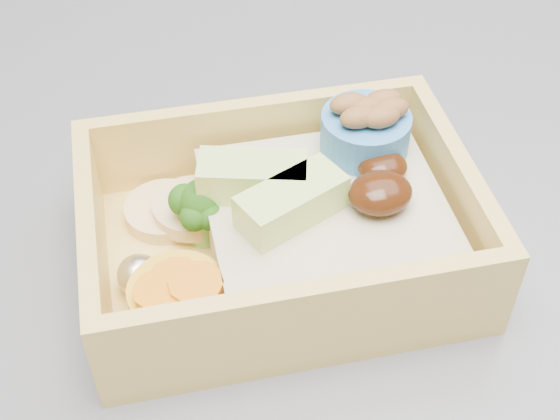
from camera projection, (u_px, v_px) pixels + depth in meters
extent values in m
cube|color=#EDC661|center=(280.00, 255.00, 0.40)|extent=(0.20, 0.15, 0.01)
cube|color=#EDC661|center=(255.00, 136.00, 0.43)|extent=(0.19, 0.02, 0.05)
cube|color=#EDC661|center=(311.00, 321.00, 0.34)|extent=(0.19, 0.02, 0.05)
cube|color=#EDC661|center=(454.00, 191.00, 0.39)|extent=(0.02, 0.12, 0.05)
cube|color=#EDC661|center=(93.00, 247.00, 0.37)|extent=(0.02, 0.12, 0.05)
cube|color=tan|center=(325.00, 222.00, 0.39)|extent=(0.12, 0.11, 0.03)
ellipsoid|color=#361708|center=(380.00, 193.00, 0.37)|extent=(0.03, 0.03, 0.02)
ellipsoid|color=#361708|center=(383.00, 168.00, 0.39)|extent=(0.03, 0.02, 0.01)
cube|color=#D1F27E|center=(292.00, 202.00, 0.37)|extent=(0.06, 0.04, 0.02)
cube|color=#D1F27E|center=(252.00, 177.00, 0.38)|extent=(0.06, 0.04, 0.02)
cylinder|color=#7CB561|center=(203.00, 229.00, 0.40)|extent=(0.01, 0.01, 0.02)
sphere|color=#265D15|center=(201.00, 202.00, 0.38)|extent=(0.02, 0.02, 0.02)
sphere|color=#265D15|center=(216.00, 197.00, 0.39)|extent=(0.02, 0.02, 0.02)
sphere|color=#265D15|center=(185.00, 200.00, 0.39)|extent=(0.02, 0.02, 0.02)
sphere|color=#265D15|center=(210.00, 216.00, 0.38)|extent=(0.01, 0.01, 0.01)
sphere|color=#265D15|center=(194.00, 217.00, 0.38)|extent=(0.01, 0.01, 0.01)
sphere|color=#265D15|center=(198.00, 194.00, 0.39)|extent=(0.01, 0.01, 0.01)
cylinder|color=gold|center=(179.00, 302.00, 0.36)|extent=(0.05, 0.05, 0.02)
cylinder|color=orange|center=(176.00, 279.00, 0.35)|extent=(0.03, 0.03, 0.00)
cylinder|color=orange|center=(161.00, 292.00, 0.35)|extent=(0.03, 0.03, 0.00)
cylinder|color=orange|center=(196.00, 284.00, 0.35)|extent=(0.03, 0.03, 0.00)
cylinder|color=#D6B87B|center=(165.00, 211.00, 0.41)|extent=(0.04, 0.04, 0.01)
cylinder|color=#D6B87B|center=(193.00, 208.00, 0.41)|extent=(0.04, 0.04, 0.01)
ellipsoid|color=silver|center=(224.00, 183.00, 0.42)|extent=(0.02, 0.02, 0.02)
ellipsoid|color=silver|center=(139.00, 275.00, 0.37)|extent=(0.02, 0.02, 0.02)
cylinder|color=#3C86CF|center=(365.00, 132.00, 0.40)|extent=(0.05, 0.05, 0.02)
ellipsoid|color=brown|center=(368.00, 108.00, 0.39)|extent=(0.02, 0.01, 0.01)
ellipsoid|color=brown|center=(383.00, 100.00, 0.39)|extent=(0.02, 0.01, 0.01)
ellipsoid|color=brown|center=(349.00, 104.00, 0.39)|extent=(0.02, 0.01, 0.01)
ellipsoid|color=brown|center=(381.00, 117.00, 0.38)|extent=(0.02, 0.01, 0.01)
ellipsoid|color=brown|center=(359.00, 117.00, 0.38)|extent=(0.02, 0.01, 0.01)
ellipsoid|color=brown|center=(390.00, 109.00, 0.39)|extent=(0.02, 0.01, 0.01)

